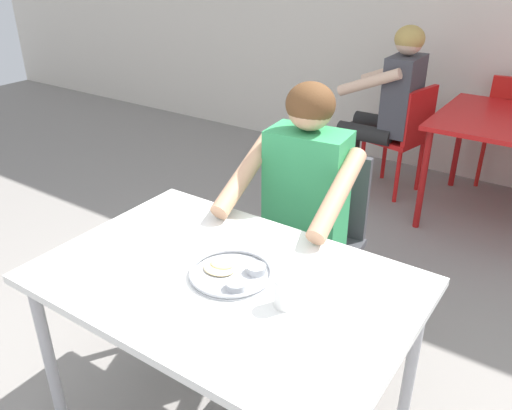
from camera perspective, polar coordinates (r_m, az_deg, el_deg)
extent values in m
cube|color=white|center=(1.77, -3.37, -8.21)|extent=(1.24, 0.83, 0.03)
cylinder|color=#B2B2B7|center=(2.16, -21.52, -15.52)|extent=(0.04, 0.04, 0.73)
cylinder|color=#B2B2B7|center=(2.51, -8.43, -7.21)|extent=(0.04, 0.04, 0.73)
cylinder|color=#B2B2B7|center=(2.07, 16.42, -16.90)|extent=(0.04, 0.04, 0.73)
cylinder|color=#B7BABF|center=(1.76, -2.72, -7.60)|extent=(0.28, 0.28, 0.01)
torus|color=#B7BABF|center=(1.76, -2.73, -7.31)|extent=(0.28, 0.28, 0.01)
cylinder|color=#B2B5BA|center=(1.69, -2.15, -8.75)|extent=(0.07, 0.07, 0.03)
cylinder|color=#C65119|center=(1.68, -2.15, -8.61)|extent=(0.06, 0.06, 0.01)
cylinder|color=#B2B5BA|center=(1.76, 0.04, -6.99)|extent=(0.07, 0.07, 0.03)
cylinder|color=#B77F23|center=(1.76, 0.04, -6.85)|extent=(0.06, 0.06, 0.01)
ellipsoid|color=#E5C689|center=(1.78, -4.01, -6.85)|extent=(0.12, 0.10, 0.01)
ellipsoid|color=#DDC481|center=(1.79, -3.73, -6.45)|extent=(0.09, 0.08, 0.01)
cylinder|color=white|center=(1.60, 3.16, -9.47)|extent=(0.07, 0.07, 0.10)
cylinder|color=#593319|center=(1.59, 3.19, -8.59)|extent=(0.06, 0.06, 0.02)
cube|color=#3F3F44|center=(2.50, 5.74, -4.95)|extent=(0.47, 0.46, 0.04)
cube|color=#3F3F44|center=(2.55, 7.69, 1.43)|extent=(0.41, 0.08, 0.42)
cylinder|color=#3F3F44|center=(2.45, 7.79, -12.41)|extent=(0.03, 0.03, 0.43)
cylinder|color=#3F3F44|center=(2.56, 0.29, -10.11)|extent=(0.03, 0.03, 0.43)
cylinder|color=#3F3F44|center=(2.71, 10.42, -8.37)|extent=(0.03, 0.03, 0.43)
cylinder|color=#3F3F44|center=(2.81, 3.55, -6.48)|extent=(0.03, 0.03, 0.43)
cylinder|color=#252525|center=(2.25, 4.27, -15.90)|extent=(0.10, 0.10, 0.46)
cylinder|color=#252525|center=(2.22, 6.68, -7.59)|extent=(0.16, 0.41, 0.12)
cylinder|color=#252525|center=(2.35, -2.57, -13.55)|extent=(0.10, 0.10, 0.46)
cylinder|color=#252525|center=(2.33, -0.17, -5.65)|extent=(0.16, 0.41, 0.12)
cube|color=#339959|center=(2.30, 5.50, 1.54)|extent=(0.36, 0.23, 0.55)
cylinder|color=tan|center=(2.03, 8.89, 1.23)|extent=(0.12, 0.46, 0.25)
cylinder|color=tan|center=(2.19, -1.20, 3.46)|extent=(0.12, 0.46, 0.25)
sphere|color=tan|center=(2.17, 5.94, 10.50)|extent=(0.19, 0.19, 0.19)
ellipsoid|color=brown|center=(2.16, 5.96, 10.86)|extent=(0.21, 0.20, 0.18)
cube|color=red|center=(3.81, 25.50, 8.33)|extent=(0.83, 0.95, 0.03)
cylinder|color=#A31414|center=(3.61, 17.69, 2.60)|extent=(0.04, 0.04, 0.70)
cylinder|color=#A31414|center=(4.36, 21.12, 6.21)|extent=(0.04, 0.04, 0.70)
cube|color=red|center=(4.11, 14.78, 7.13)|extent=(0.47, 0.46, 0.04)
cube|color=red|center=(3.96, 17.38, 9.27)|extent=(0.11, 0.37, 0.38)
cylinder|color=red|center=(4.14, 11.43, 4.35)|extent=(0.03, 0.03, 0.41)
cylinder|color=red|center=(4.38, 13.81, 5.37)|extent=(0.03, 0.03, 0.41)
cylinder|color=red|center=(3.99, 15.11, 3.02)|extent=(0.03, 0.03, 0.41)
cylinder|color=red|center=(4.24, 17.36, 4.15)|extent=(0.03, 0.03, 0.41)
cylinder|color=red|center=(4.76, 23.71, 5.69)|extent=(0.03, 0.03, 0.43)
cylinder|color=red|center=(4.47, 23.26, 4.45)|extent=(0.03, 0.03, 0.43)
cylinder|color=black|center=(4.12, 8.79, 4.75)|extent=(0.10, 0.10, 0.45)
cylinder|color=black|center=(3.96, 11.68, 7.66)|extent=(0.40, 0.12, 0.12)
cylinder|color=black|center=(4.38, 10.52, 5.95)|extent=(0.10, 0.10, 0.45)
cylinder|color=black|center=(4.22, 13.31, 8.71)|extent=(0.40, 0.12, 0.12)
cube|color=#3F3F47|center=(3.95, 15.64, 11.39)|extent=(0.20, 0.34, 0.55)
cylinder|color=beige|center=(3.79, 12.17, 12.91)|extent=(0.45, 0.08, 0.25)
cylinder|color=beige|center=(4.17, 14.44, 13.90)|extent=(0.45, 0.08, 0.25)
sphere|color=beige|center=(3.87, 16.35, 16.76)|extent=(0.19, 0.19, 0.19)
ellipsoid|color=tan|center=(3.87, 16.38, 16.96)|extent=(0.21, 0.20, 0.18)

